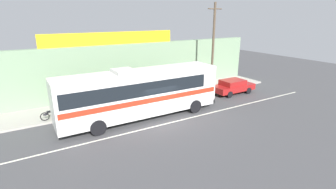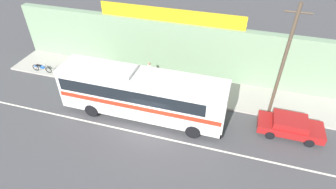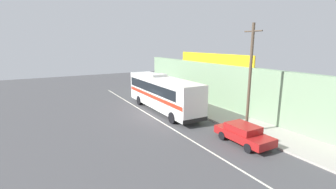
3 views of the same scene
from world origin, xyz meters
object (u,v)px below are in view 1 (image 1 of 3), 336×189
object	(u,v)px
motorcycle_black	(54,113)
intercity_bus	(140,91)
parked_car	(233,86)
motorcycle_blue	(72,110)
pedestrian_far_right	(108,91)
utility_pole	(213,47)

from	to	relation	value
motorcycle_black	intercity_bus	bearing A→B (deg)	-26.40
parked_car	motorcycle_blue	distance (m)	14.79
intercity_bus	pedestrian_far_right	world-z (taller)	intercity_bus
parked_car	motorcycle_black	size ratio (longest dim) A/B	2.24
intercity_bus	motorcycle_blue	xyz separation A→B (m)	(-4.33, 2.71, -1.50)
pedestrian_far_right	utility_pole	bearing A→B (deg)	-9.36
motorcycle_black	pedestrian_far_right	world-z (taller)	pedestrian_far_right
intercity_bus	motorcycle_black	xyz separation A→B (m)	(-5.54, 2.75, -1.50)
pedestrian_far_right	intercity_bus	bearing A→B (deg)	-77.82
intercity_bus	utility_pole	xyz separation A→B (m)	(9.06, 2.75, 2.38)
parked_car	pedestrian_far_right	size ratio (longest dim) A/B	2.57
parked_car	pedestrian_far_right	xyz separation A→B (m)	(-11.31, 3.36, 0.37)
intercity_bus	motorcycle_blue	bearing A→B (deg)	148.02
utility_pole	pedestrian_far_right	xyz separation A→B (m)	(-10.01, 1.65, -3.34)
utility_pole	pedestrian_far_right	size ratio (longest dim) A/B	5.01
motorcycle_black	utility_pole	bearing A→B (deg)	-0.01
intercity_bus	motorcycle_black	world-z (taller)	intercity_bus
utility_pole	pedestrian_far_right	bearing A→B (deg)	170.64
motorcycle_black	parked_car	bearing A→B (deg)	-6.16
motorcycle_black	motorcycle_blue	size ratio (longest dim) A/B	0.99
parked_car	motorcycle_black	bearing A→B (deg)	173.84
intercity_bus	utility_pole	bearing A→B (deg)	16.88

